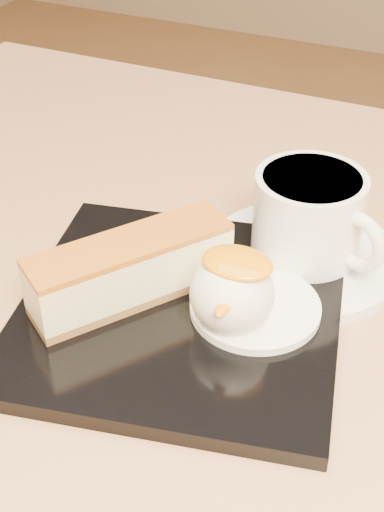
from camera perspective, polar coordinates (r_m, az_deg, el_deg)
The scene contains 9 objects.
table at distance 0.63m, azimuth -4.55°, elevation -14.39°, with size 0.80×0.80×0.72m.
dessert_plate at distance 0.50m, azimuth -0.95°, elevation -4.36°, with size 0.22×0.22×0.01m, color black.
cheesecake at distance 0.49m, azimuth -4.92°, elevation -1.03°, with size 0.11×0.14×0.05m.
cream_smear at distance 0.49m, azimuth 5.08°, elevation -4.09°, with size 0.09×0.09×0.01m, color white.
ice_cream_scoop at distance 0.46m, azimuth 3.22°, elevation -2.98°, with size 0.06×0.06×0.06m, color white.
mango_sauce at distance 0.45m, azimuth 3.66°, elevation -0.53°, with size 0.05×0.04×0.01m, color orange.
mint_sprig at distance 0.51m, azimuth 2.97°, elevation -1.30°, with size 0.03×0.02×0.00m.
saucer at distance 0.56m, azimuth 8.88°, elevation -0.11°, with size 0.15×0.15×0.01m, color white.
coffee_cup at distance 0.53m, azimuth 9.45°, elevation 3.20°, with size 0.11×0.08×0.07m.
Camera 1 is at (0.21, -0.34, 1.06)m, focal length 50.00 mm.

